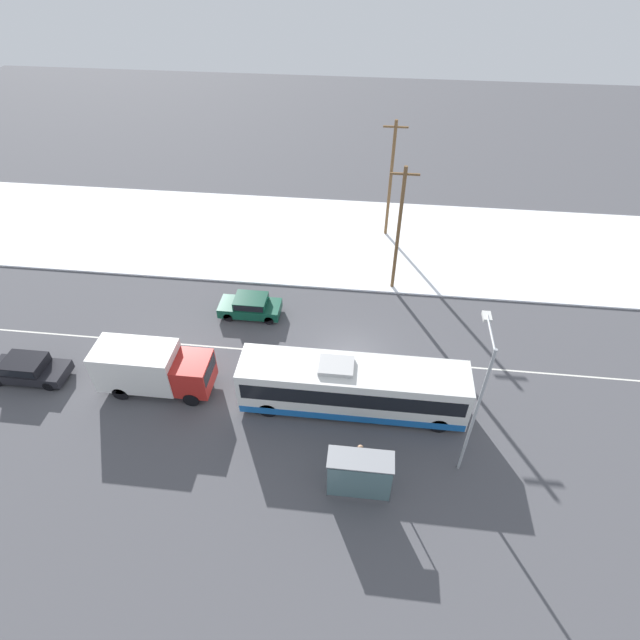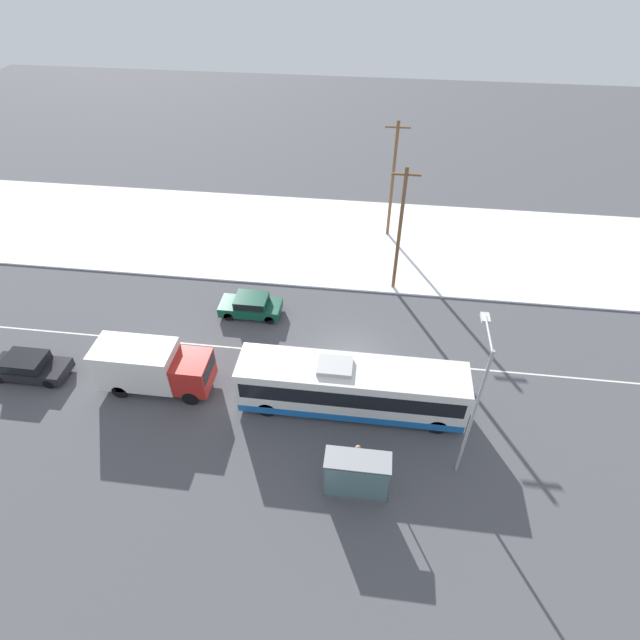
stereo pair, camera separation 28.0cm
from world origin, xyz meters
The scene contains 12 objects.
ground_plane centered at (0.00, 0.00, 0.00)m, with size 120.00×120.00×0.00m, color #4C4C51.
snow_lot centered at (0.00, 13.34, 0.06)m, with size 80.00×13.24×0.12m.
lane_marking_center centered at (0.00, 0.00, 0.00)m, with size 60.00×0.12×0.00m.
city_bus centered at (0.33, -3.73, 1.57)m, with size 12.05×2.57×3.21m.
box_truck centered at (-10.80, -3.60, 1.62)m, with size 6.34×2.30×2.92m.
sedan_car centered at (-6.84, 3.33, 0.78)m, with size 4.04×1.80×1.43m.
parked_car_near_truck centered at (-18.36, -3.69, 0.78)m, with size 4.38×1.80×1.42m.
pedestrian_at_stop centered at (0.94, -7.56, 1.10)m, with size 0.65×0.29×1.80m.
bus_shelter centered at (0.99, -8.94, 1.68)m, with size 3.01×1.20×2.40m.
streetlamp centered at (5.82, -6.56, 5.09)m, with size 0.36×2.59×8.16m.
utility_pole_roadside centered at (2.51, 7.42, 4.73)m, with size 1.80×0.24×9.08m.
utility_pole_snowlot centered at (1.94, 14.64, 4.85)m, with size 1.80×0.24×9.31m.
Camera 1 is at (0.60, -21.51, 21.64)m, focal length 28.00 mm.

